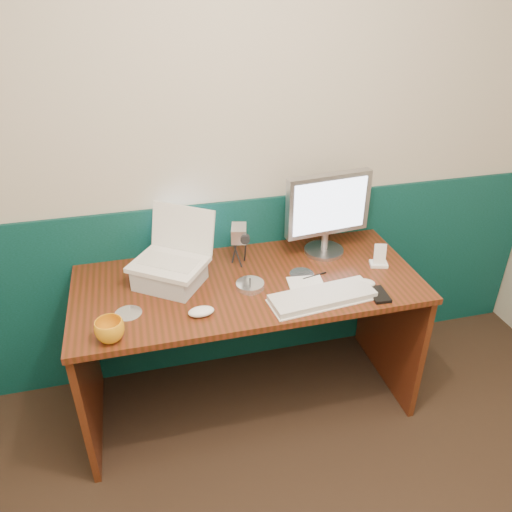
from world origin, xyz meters
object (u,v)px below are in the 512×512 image
object	(u,v)px
monitor	(327,214)
keyboard	(322,297)
mug	(110,330)
laptop	(166,241)
camcorder	(239,244)
desk	(249,344)

from	to	relation	value
monitor	keyboard	distance (m)	0.48
keyboard	mug	xyz separation A→B (m)	(-0.90, -0.05, 0.03)
monitor	keyboard	world-z (taller)	monitor
laptop	monitor	xyz separation A→B (m)	(0.79, 0.11, -0.01)
mug	camcorder	distance (m)	0.76
camcorder	monitor	bearing A→B (deg)	14.83
mug	desk	bearing A→B (deg)	24.21
desk	monitor	world-z (taller)	monitor
desk	mug	size ratio (longest dim) A/B	13.89
monitor	camcorder	world-z (taller)	monitor
desk	camcorder	world-z (taller)	camcorder
desk	monitor	xyz separation A→B (m)	(0.44, 0.17, 0.59)
laptop	mug	world-z (taller)	laptop
monitor	camcorder	size ratio (longest dim) A/B	2.01
laptop	mug	bearing A→B (deg)	-92.33
laptop	mug	distance (m)	0.47
monitor	laptop	bearing A→B (deg)	-178.35
desk	laptop	world-z (taller)	laptop
desk	mug	world-z (taller)	mug
camcorder	mug	bearing A→B (deg)	-129.94
keyboard	mug	distance (m)	0.90
desk	laptop	bearing A→B (deg)	169.30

